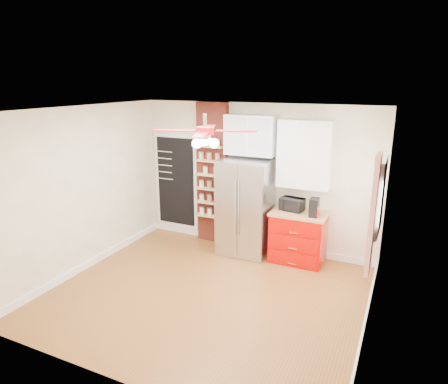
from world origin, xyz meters
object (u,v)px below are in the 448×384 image
at_px(fridge, 246,207).
at_px(red_cabinet, 298,237).
at_px(coffee_maker, 314,207).
at_px(canister_left, 316,213).
at_px(pantry_jar_oats, 205,171).
at_px(ceiling_fan, 205,131).
at_px(toaster_oven, 292,204).

height_order(fridge, red_cabinet, fridge).
distance_m(coffee_maker, canister_left, 0.10).
relative_size(red_cabinet, pantry_jar_oats, 6.87).
bearing_deg(fridge, canister_left, -3.84).
bearing_deg(canister_left, pantry_jar_oats, 174.14).
xyz_separation_m(fridge, ceiling_fan, (0.05, -1.63, 1.55)).
xyz_separation_m(fridge, pantry_jar_oats, (-0.88, 0.14, 0.57)).
distance_m(toaster_oven, canister_left, 0.50).
height_order(red_cabinet, canister_left, canister_left).
xyz_separation_m(red_cabinet, ceiling_fan, (-0.92, -1.68, 1.97)).
bearing_deg(red_cabinet, ceiling_fan, -118.71).
xyz_separation_m(fridge, toaster_oven, (0.82, 0.11, 0.13)).
xyz_separation_m(canister_left, pantry_jar_oats, (-2.15, 0.22, 0.47)).
distance_m(toaster_oven, coffee_maker, 0.45).
distance_m(red_cabinet, toaster_oven, 0.58).
xyz_separation_m(ceiling_fan, coffee_maker, (1.19, 1.58, -1.37)).
relative_size(fridge, red_cabinet, 1.86).
distance_m(toaster_oven, pantry_jar_oats, 1.75).
bearing_deg(fridge, coffee_maker, -2.22).
bearing_deg(fridge, red_cabinet, 2.95).
distance_m(ceiling_fan, coffee_maker, 2.41).
bearing_deg(coffee_maker, canister_left, -45.68).
height_order(fridge, coffee_maker, fridge).
height_order(fridge, toaster_oven, fridge).
xyz_separation_m(toaster_oven, canister_left, (0.46, -0.19, -0.03)).
relative_size(canister_left, pantry_jar_oats, 1.09).
relative_size(toaster_oven, canister_left, 2.65).
xyz_separation_m(ceiling_fan, canister_left, (1.23, 1.54, -1.45)).
relative_size(fridge, canister_left, 11.77).
relative_size(ceiling_fan, coffee_maker, 4.55).
bearing_deg(pantry_jar_oats, toaster_oven, -0.97).
height_order(ceiling_fan, coffee_maker, ceiling_fan).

